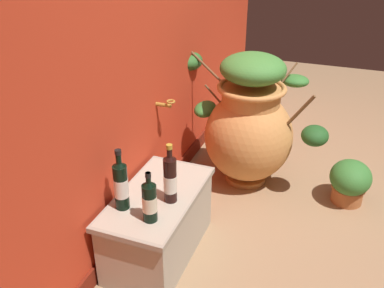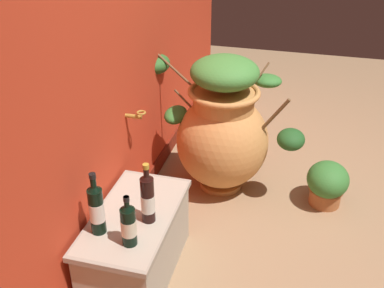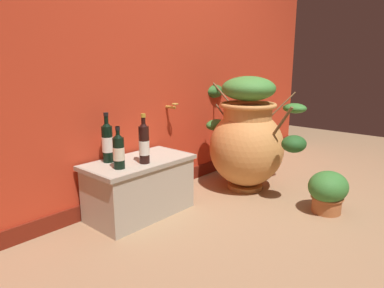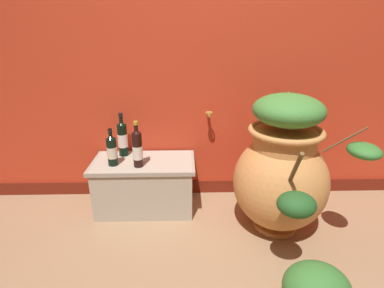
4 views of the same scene
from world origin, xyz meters
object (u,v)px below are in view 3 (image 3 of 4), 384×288
wine_bottle_middle (144,143)px  wine_bottle_right (107,141)px  potted_shrub (328,191)px  wine_bottle_left (119,150)px  terracotta_urn (247,137)px

wine_bottle_middle → wine_bottle_right: bearing=124.9°
potted_shrub → wine_bottle_left: bearing=140.4°
wine_bottle_left → wine_bottle_middle: size_ratio=0.81×
wine_bottle_middle → wine_bottle_right: wine_bottle_right is taller
wine_bottle_left → wine_bottle_right: size_ratio=0.81×
wine_bottle_left → wine_bottle_middle: wine_bottle_middle is taller
wine_bottle_right → potted_shrub: 1.60m
wine_bottle_middle → potted_shrub: wine_bottle_middle is taller
terracotta_urn → wine_bottle_middle: terracotta_urn is taller
wine_bottle_left → wine_bottle_middle: 0.19m
wine_bottle_left → wine_bottle_right: (0.04, 0.18, 0.03)m
wine_bottle_middle → wine_bottle_right: size_ratio=0.99×
terracotta_urn → wine_bottle_middle: bearing=169.7°
terracotta_urn → wine_bottle_left: bearing=169.9°
terracotta_urn → potted_shrub: terracotta_urn is taller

